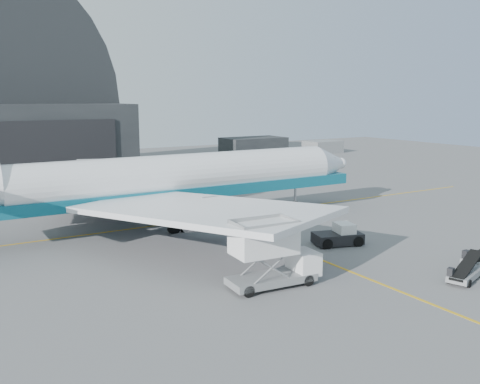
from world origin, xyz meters
TOP-DOWN VIEW (x-y plane):
  - ground at (0.00, 0.00)m, footprint 200.00×200.00m
  - taxi_lines at (0.00, 12.67)m, footprint 80.00×42.12m
  - distant_bldg_a at (38.00, 72.00)m, footprint 14.00×8.00m
  - distant_bldg_b at (55.00, 68.00)m, footprint 8.00×6.00m
  - airliner at (-6.22, 19.28)m, footprint 48.44×46.98m
  - catering_truck at (-7.07, -1.00)m, footprint 6.78×2.94m
  - pushback_tug at (4.38, 4.86)m, footprint 4.73×3.47m
  - belt_loader_a at (5.90, -7.17)m, footprint 4.64×2.76m
  - traffic_cone at (-2.33, 6.12)m, footprint 0.37×0.37m

SIDE VIEW (x-z plane):
  - ground at x=0.00m, z-range 0.00..0.00m
  - distant_bldg_a at x=38.00m, z-range -2.00..2.00m
  - distant_bldg_b at x=55.00m, z-range -1.40..1.40m
  - taxi_lines at x=0.00m, z-range 0.00..0.02m
  - traffic_cone at x=-2.33m, z-range -0.01..0.52m
  - belt_loader_a at x=5.90m, z-range -0.33..1.41m
  - pushback_tug at x=4.38m, z-range -0.24..1.72m
  - catering_truck at x=-7.07m, z-range 0.03..4.58m
  - airliner at x=-6.22m, z-range -3.74..13.26m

